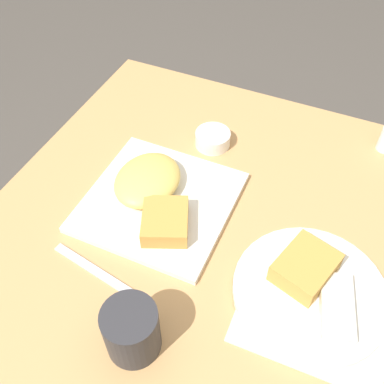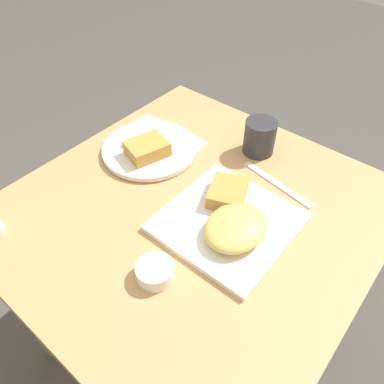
{
  "view_description": "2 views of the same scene",
  "coord_description": "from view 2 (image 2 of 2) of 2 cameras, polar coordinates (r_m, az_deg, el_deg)",
  "views": [
    {
      "loc": [
        0.52,
        0.2,
        1.4
      ],
      "look_at": [
        -0.0,
        -0.03,
        0.76
      ],
      "focal_mm": 42.0,
      "sensor_mm": 36.0,
      "label": 1
    },
    {
      "loc": [
        -0.48,
        -0.39,
        1.37
      ],
      "look_at": [
        0.02,
        0.02,
        0.73
      ],
      "focal_mm": 35.0,
      "sensor_mm": 36.0,
      "label": 2
    }
  ],
  "objects": [
    {
      "name": "dining_table",
      "position": [
        0.98,
        0.15,
        -6.0
      ],
      "size": [
        0.86,
        0.83,
        0.7
      ],
      "color": "tan",
      "rests_on": "ground_plane"
    },
    {
      "name": "menu_card",
      "position": [
        1.11,
        -5.62,
        7.52
      ],
      "size": [
        0.2,
        0.25,
        0.0
      ],
      "rotation": [
        0.0,
        0.0,
        0.02
      ],
      "color": "beige",
      "rests_on": "dining_table"
    },
    {
      "name": "butter_knife",
      "position": [
        0.99,
        12.8,
        1.21
      ],
      "size": [
        0.05,
        0.22,
        0.0
      ],
      "rotation": [
        0.0,
        0.0,
        1.4
      ],
      "color": "silver",
      "rests_on": "dining_table"
    },
    {
      "name": "ground_plane",
      "position": [
        1.5,
        0.1,
        -20.95
      ],
      "size": [
        8.0,
        8.0,
        0.0
      ],
      "primitive_type": "plane",
      "color": "#4C4742"
    },
    {
      "name": "sauce_ramekin",
      "position": [
        0.78,
        -5.67,
        -11.92
      ],
      "size": [
        0.08,
        0.08,
        0.03
      ],
      "color": "white",
      "rests_on": "dining_table"
    },
    {
      "name": "coffee_mug",
      "position": [
        1.06,
        10.3,
        8.24
      ],
      "size": [
        0.09,
        0.09,
        0.1
      ],
      "color": "#2D2D33",
      "rests_on": "dining_table"
    },
    {
      "name": "plate_square_near",
      "position": [
        0.86,
        5.9,
        -4.25
      ],
      "size": [
        0.28,
        0.28,
        0.06
      ],
      "color": "white",
      "rests_on": "dining_table"
    },
    {
      "name": "plate_oval_far",
      "position": [
        1.06,
        -6.68,
        6.76
      ],
      "size": [
        0.27,
        0.27,
        0.05
      ],
      "color": "white",
      "rests_on": "menu_card"
    }
  ]
}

